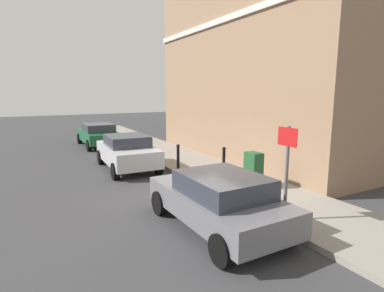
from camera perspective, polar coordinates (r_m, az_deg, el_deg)
name	(u,v)px	position (r m, az deg, el deg)	size (l,w,h in m)	color
ground	(201,198)	(9.67, 1.70, -9.59)	(80.00, 80.00, 0.00)	#38383A
sidewalk	(173,156)	(15.60, -3.60, -1.77)	(2.76, 30.00, 0.15)	gray
corner_building	(279,58)	(16.47, 15.78, 15.33)	(7.19, 11.91, 9.78)	#937256
car_grey	(219,199)	(7.42, 4.96, -9.81)	(2.02, 4.00, 1.37)	slate
car_silver	(127,151)	(13.33, -11.87, -0.98)	(2.03, 3.98, 1.44)	#B7B7BC
car_green	(98,134)	(19.55, -16.92, 2.10)	(1.99, 4.15, 1.36)	#195933
utility_cabinet	(253,171)	(10.33, 11.25, -4.55)	(0.46, 0.61, 1.15)	#1E4C28
bollard_near_cabinet	(224,159)	(11.82, 5.90, -2.47)	(0.14, 0.14, 1.04)	black
bollard_far_kerb	(178,156)	(12.38, -2.58, -1.86)	(0.14, 0.14, 1.04)	black
street_sign	(287,159)	(7.63, 17.15, -2.36)	(0.08, 0.60, 2.30)	#59595B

